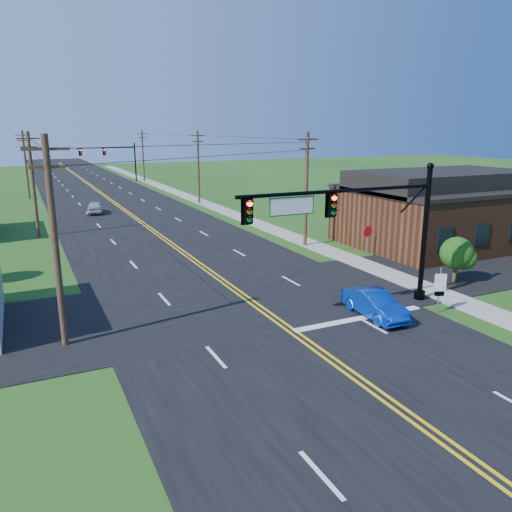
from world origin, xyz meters
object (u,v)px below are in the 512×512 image
blue_car (375,305)px  stop_sign (367,235)px  route_sign (440,287)px  signal_mast_main (358,221)px  signal_mast_far (110,156)px

blue_car → stop_sign: (7.23, 10.08, 1.02)m
stop_sign → route_sign: bearing=-112.0°
signal_mast_main → route_sign: bearing=-28.0°
signal_mast_main → stop_sign: 12.23m
blue_car → route_sign: (3.31, -0.91, 0.74)m
signal_mast_far → stop_sign: 63.55m
route_sign → signal_mast_far: bearing=116.6°
signal_mast_far → blue_car: (0.39, -73.11, -3.88)m
signal_mast_main → stop_sign: signal_mast_main is taller
stop_sign → signal_mast_far: bearing=94.5°
route_sign → stop_sign: size_ratio=1.03×
signal_mast_main → stop_sign: bearing=49.3°
signal_mast_far → stop_sign: (7.63, -63.02, -2.86)m
stop_sign → blue_car: bearing=-128.0°
stop_sign → signal_mast_main: bearing=-133.1°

